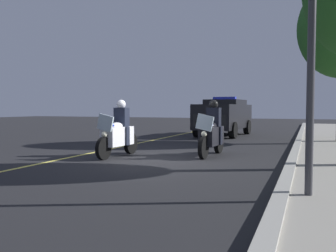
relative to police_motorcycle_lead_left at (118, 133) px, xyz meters
name	(u,v)px	position (x,y,z in m)	size (l,w,h in m)	color
ground_plane	(154,159)	(0.10, 1.22, -0.70)	(80.00, 80.00, 0.00)	black
curb_strip	(291,164)	(0.10, 4.97, -0.62)	(48.00, 0.24, 0.15)	#9E9B93
lane_stripe_center	(82,155)	(0.10, -1.23, -0.70)	(48.00, 0.12, 0.01)	#E0D14C
police_motorcycle_lead_left	(118,133)	(0.00, 0.00, 0.00)	(2.14, 0.60, 1.72)	black
police_motorcycle_lead_right	(212,133)	(-1.19, 2.59, 0.00)	(2.14, 0.60, 1.72)	black
police_suv	(224,115)	(-9.15, 1.17, 0.37)	(5.00, 2.30, 2.05)	black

